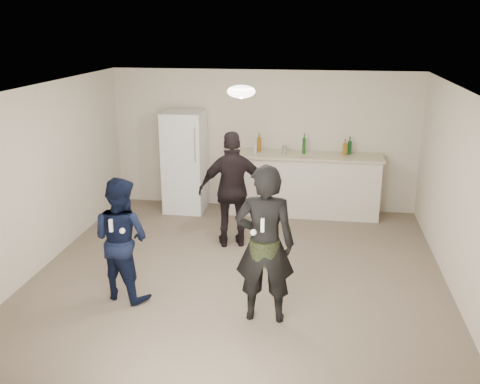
# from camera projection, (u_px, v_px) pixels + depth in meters

# --- Properties ---
(floor) EXTENTS (6.00, 6.00, 0.00)m
(floor) POSITION_uv_depth(u_px,v_px,m) (238.00, 278.00, 7.19)
(floor) COLOR #6B5B4C
(floor) RESTS_ON ground
(ceiling) EXTENTS (6.00, 6.00, 0.00)m
(ceiling) POSITION_uv_depth(u_px,v_px,m) (238.00, 90.00, 6.43)
(ceiling) COLOR silver
(ceiling) RESTS_ON wall_back
(wall_back) EXTENTS (6.00, 0.00, 6.00)m
(wall_back) POSITION_uv_depth(u_px,v_px,m) (263.00, 140.00, 9.64)
(wall_back) COLOR beige
(wall_back) RESTS_ON floor
(wall_front) EXTENTS (6.00, 0.00, 6.00)m
(wall_front) POSITION_uv_depth(u_px,v_px,m) (176.00, 308.00, 3.99)
(wall_front) COLOR beige
(wall_front) RESTS_ON floor
(wall_left) EXTENTS (0.00, 6.00, 6.00)m
(wall_left) POSITION_uv_depth(u_px,v_px,m) (37.00, 180.00, 7.21)
(wall_left) COLOR beige
(wall_left) RESTS_ON floor
(wall_right) EXTENTS (0.00, 6.00, 6.00)m
(wall_right) POSITION_uv_depth(u_px,v_px,m) (463.00, 199.00, 6.42)
(wall_right) COLOR beige
(wall_right) RESTS_ON floor
(counter) EXTENTS (2.60, 0.56, 1.05)m
(counter) POSITION_uv_depth(u_px,v_px,m) (304.00, 186.00, 9.44)
(counter) COLOR silver
(counter) RESTS_ON floor
(counter_top) EXTENTS (2.68, 0.64, 0.04)m
(counter_top) POSITION_uv_depth(u_px,v_px,m) (305.00, 156.00, 9.27)
(counter_top) COLOR #C3B897
(counter_top) RESTS_ON counter
(fridge) EXTENTS (0.70, 0.70, 1.80)m
(fridge) POSITION_uv_depth(u_px,v_px,m) (185.00, 162.00, 9.56)
(fridge) COLOR white
(fridge) RESTS_ON floor
(fridge_handle) EXTENTS (0.02, 0.02, 0.60)m
(fridge_handle) POSITION_uv_depth(u_px,v_px,m) (195.00, 145.00, 9.05)
(fridge_handle) COLOR silver
(fridge_handle) RESTS_ON fridge
(ceiling_dome) EXTENTS (0.36, 0.36, 0.16)m
(ceiling_dome) POSITION_uv_depth(u_px,v_px,m) (241.00, 91.00, 6.73)
(ceiling_dome) COLOR white
(ceiling_dome) RESTS_ON ceiling
(shaker) EXTENTS (0.08, 0.08, 0.17)m
(shaker) POSITION_uv_depth(u_px,v_px,m) (284.00, 150.00, 9.25)
(shaker) COLOR silver
(shaker) RESTS_ON counter_top
(man) EXTENTS (0.90, 0.80, 1.54)m
(man) POSITION_uv_depth(u_px,v_px,m) (121.00, 239.00, 6.50)
(man) COLOR #0E193D
(man) RESTS_ON floor
(woman) EXTENTS (0.69, 0.47, 1.85)m
(woman) POSITION_uv_depth(u_px,v_px,m) (265.00, 244.00, 5.94)
(woman) COLOR black
(woman) RESTS_ON floor
(camo_shorts) EXTENTS (0.34, 0.34, 0.28)m
(camo_shorts) POSITION_uv_depth(u_px,v_px,m) (265.00, 251.00, 5.97)
(camo_shorts) COLOR #263417
(camo_shorts) RESTS_ON woman
(spectator) EXTENTS (1.12, 0.68, 1.77)m
(spectator) POSITION_uv_depth(u_px,v_px,m) (233.00, 190.00, 8.00)
(spectator) COLOR black
(spectator) RESTS_ON floor
(remote_man) EXTENTS (0.04, 0.04, 0.15)m
(remote_man) POSITION_uv_depth(u_px,v_px,m) (111.00, 226.00, 6.15)
(remote_man) COLOR white
(remote_man) RESTS_ON man
(nunchuk_man) EXTENTS (0.07, 0.07, 0.07)m
(nunchuk_man) POSITION_uv_depth(u_px,v_px,m) (122.00, 231.00, 6.18)
(nunchuk_man) COLOR white
(nunchuk_man) RESTS_ON man
(remote_woman) EXTENTS (0.04, 0.04, 0.15)m
(remote_woman) POSITION_uv_depth(u_px,v_px,m) (263.00, 225.00, 5.61)
(remote_woman) COLOR white
(remote_woman) RESTS_ON woman
(nunchuk_woman) EXTENTS (0.07, 0.07, 0.07)m
(nunchuk_woman) POSITION_uv_depth(u_px,v_px,m) (253.00, 232.00, 5.68)
(nunchuk_woman) COLOR white
(nunchuk_woman) RESTS_ON woman
(bottle_cluster) EXTENTS (1.70, 0.28, 0.28)m
(bottle_cluster) POSITION_uv_depth(u_px,v_px,m) (305.00, 147.00, 9.32)
(bottle_cluster) COLOR #8F6414
(bottle_cluster) RESTS_ON counter_top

